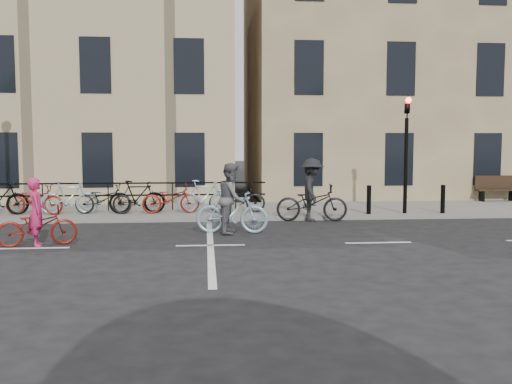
{
  "coord_description": "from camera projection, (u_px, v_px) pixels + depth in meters",
  "views": [
    {
      "loc": [
        -0.11,
        -13.13,
        2.4
      ],
      "look_at": [
        1.21,
        1.63,
        1.1
      ],
      "focal_mm": 40.0,
      "sensor_mm": 36.0,
      "label": 1
    }
  ],
  "objects": [
    {
      "name": "ground",
      "position": [
        210.0,
        246.0,
        13.25
      ],
      "size": [
        120.0,
        120.0,
        0.0
      ],
      "primitive_type": "plane",
      "color": "black",
      "rests_on": "ground"
    },
    {
      "name": "sidewalk",
      "position": [
        88.0,
        213.0,
        18.84
      ],
      "size": [
        46.0,
        4.0,
        0.15
      ],
      "primitive_type": "cube",
      "color": "slate",
      "rests_on": "ground"
    },
    {
      "name": "building_east",
      "position": [
        401.0,
        61.0,
        26.41
      ],
      "size": [
        14.0,
        10.0,
        12.0
      ],
      "primitive_type": "cube",
      "color": "#907B56",
      "rests_on": "sidewalk"
    },
    {
      "name": "building_west",
      "position": [
        1.0,
        79.0,
        24.9
      ],
      "size": [
        20.0,
        10.0,
        10.0
      ],
      "primitive_type": "cube",
      "color": "tan",
      "rests_on": "sidewalk"
    },
    {
      "name": "traffic_light",
      "position": [
        406.0,
        140.0,
        17.89
      ],
      "size": [
        0.18,
        0.3,
        3.9
      ],
      "color": "black",
      "rests_on": "sidewalk"
    },
    {
      "name": "bollard_east",
      "position": [
        369.0,
        200.0,
        17.85
      ],
      "size": [
        0.14,
        0.14,
        0.9
      ],
      "primitive_type": "cylinder",
      "color": "black",
      "rests_on": "sidewalk"
    },
    {
      "name": "bollard_west",
      "position": [
        443.0,
        199.0,
        18.06
      ],
      "size": [
        0.14,
        0.14,
        0.9
      ],
      "primitive_type": "cylinder",
      "color": "black",
      "rests_on": "sidewalk"
    },
    {
      "name": "bench",
      "position": [
        496.0,
        187.0,
        21.83
      ],
      "size": [
        1.6,
        0.41,
        0.97
      ],
      "color": "black",
      "rests_on": "sidewalk"
    },
    {
      "name": "parked_bikes",
      "position": [
        104.0,
        198.0,
        17.9
      ],
      "size": [
        10.4,
        1.23,
        1.05
      ],
      "color": "black",
      "rests_on": "sidewalk"
    },
    {
      "name": "cyclist_pink",
      "position": [
        37.0,
        222.0,
        13.17
      ],
      "size": [
        1.88,
        1.1,
        1.58
      ],
      "rotation": [
        0.0,
        0.0,
        1.86
      ],
      "color": "maroon",
      "rests_on": "ground"
    },
    {
      "name": "cyclist_grey",
      "position": [
        232.0,
        205.0,
        14.96
      ],
      "size": [
        1.99,
        1.01,
        1.86
      ],
      "rotation": [
        0.0,
        0.0,
        1.39
      ],
      "color": "#96B4C5",
      "rests_on": "ground"
    },
    {
      "name": "cyclist_dark",
      "position": [
        312.0,
        196.0,
        17.33
      ],
      "size": [
        2.22,
        1.31,
        1.91
      ],
      "rotation": [
        0.0,
        0.0,
        1.45
      ],
      "color": "black",
      "rests_on": "ground"
    }
  ]
}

